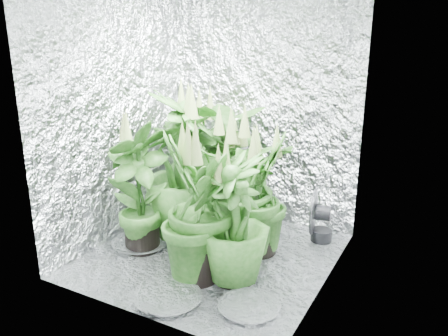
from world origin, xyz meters
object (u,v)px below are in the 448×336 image
plant_c (258,196)px  plant_d (183,168)px  plant_a (211,157)px  plant_f (140,187)px  plant_b (227,176)px  circulation_fan (318,219)px  plant_e (226,181)px  plant_g (197,208)px  plant_h (234,221)px

plant_c → plant_d: (-0.59, -0.05, 0.13)m
plant_a → plant_f: (-0.11, -0.80, -0.04)m
plant_c → plant_d: size_ratio=0.79×
plant_b → plant_d: bearing=-116.2°
plant_d → plant_f: plant_d is taller
plant_d → circulation_fan: plant_d is taller
plant_a → plant_f: plant_a is taller
plant_e → circulation_fan: (0.56, 0.41, -0.33)m
plant_d → plant_f: (-0.16, -0.32, -0.08)m
plant_g → plant_h: (0.21, 0.09, -0.08)m
plant_b → plant_e: size_ratio=0.88×
plant_a → plant_f: 0.81m
plant_d → plant_g: 0.63m
plant_d → plant_g: plant_d is taller
plant_d → circulation_fan: bearing=25.4°
circulation_fan → plant_d: bearing=-163.8°
plant_f → plant_g: (0.57, -0.16, 0.00)m
plant_d → circulation_fan: 1.07m
plant_b → plant_f: bearing=-116.2°
plant_a → plant_d: bearing=-84.5°
plant_h → plant_a: bearing=127.7°
plant_d → plant_e: plant_d is taller
plant_c → plant_g: bearing=-108.9°
plant_c → circulation_fan: bearing=50.1°
plant_a → plant_f: size_ratio=1.12×
plant_h → plant_d: bearing=148.4°
plant_a → plant_f: bearing=-97.9°
plant_b → plant_d: plant_d is taller
plant_h → circulation_fan: (0.29, 0.81, -0.23)m
plant_f → circulation_fan: bearing=35.1°
plant_g → plant_h: size_ratio=1.16×
plant_b → plant_e: 0.39m
plant_g → plant_e: bearing=96.8°
plant_d → plant_h: plant_d is taller
plant_b → circulation_fan: plant_b is taller
plant_e → plant_h: 0.49m
plant_a → plant_e: plant_a is taller
plant_d → plant_f: size_ratio=1.16×
plant_h → circulation_fan: bearing=70.2°
plant_f → plant_g: size_ratio=0.99×
plant_e → plant_h: size_ratio=1.19×
plant_c → plant_d: bearing=-175.5°
plant_c → plant_h: 0.43m
plant_b → plant_c: (0.41, -0.31, 0.01)m
plant_d → plant_h: (0.62, -0.38, -0.15)m
plant_a → circulation_fan: size_ratio=2.86×
plant_b → plant_g: bearing=-74.3°
plant_d → plant_e: bearing=3.1°
plant_c → plant_g: size_ratio=0.91×
plant_b → plant_h: plant_b is taller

